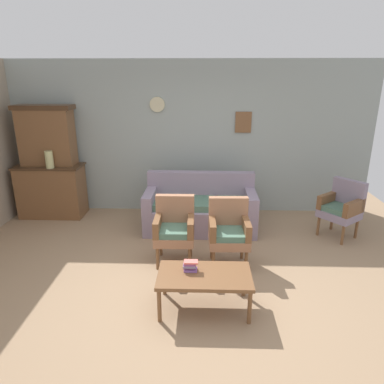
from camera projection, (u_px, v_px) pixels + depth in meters
name	position (u px, v px, depth m)	size (l,w,h in m)	color
ground_plane	(185.00, 288.00, 4.19)	(7.68, 7.68, 0.00)	#997A5B
wall_back_with_decor	(192.00, 139.00, 6.26)	(6.40, 0.09, 2.70)	#939E99
side_cabinet	(52.00, 191.00, 6.25)	(1.16, 0.55, 0.93)	brown
cabinet_upper_hutch	(47.00, 135.00, 6.01)	(0.99, 0.38, 1.03)	brown
vase_on_cabinet	(49.00, 160.00, 5.89)	(0.13, 0.13, 0.29)	#C2C182
floral_couch	(200.00, 210.00, 5.74)	(1.80, 0.82, 0.90)	gray
armchair_near_cabinet	(175.00, 227.00, 4.66)	(0.52, 0.49, 0.90)	#9E6B4C
armchair_row_middle	(229.00, 230.00, 4.58)	(0.53, 0.50, 0.90)	#9E6B4C
wingback_chair_by_fireplace	(342.00, 206.00, 5.40)	(0.71, 0.71, 0.90)	gray
coffee_table	(204.00, 278.00, 3.72)	(1.00, 0.56, 0.42)	brown
book_stack_on_table	(190.00, 266.00, 3.75)	(0.16, 0.10, 0.12)	#9260B1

